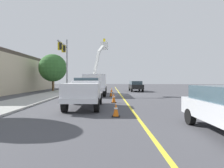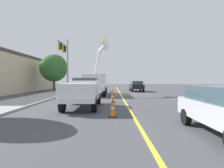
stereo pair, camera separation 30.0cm
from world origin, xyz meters
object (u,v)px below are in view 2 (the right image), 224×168
(service_pickup_truck, at_px, (83,91))
(traffic_cone_mid_rear, at_px, (111,93))
(traffic_signal_mast, at_px, (65,57))
(traffic_cone_mid_front, at_px, (113,98))
(passing_minivan, at_px, (136,85))
(traffic_cone_trailing, at_px, (112,90))
(utility_bucket_truck, at_px, (96,82))
(traffic_cone_leading, at_px, (113,110))

(service_pickup_truck, xyz_separation_m, traffic_cone_mid_rear, (8.89, -0.89, -0.74))
(traffic_cone_mid_rear, relative_size, traffic_signal_mast, 0.10)
(service_pickup_truck, bearing_deg, traffic_cone_mid_rear, -5.72)
(traffic_cone_mid_front, relative_size, traffic_signal_mast, 0.10)
(passing_minivan, height_order, traffic_cone_trailing, passing_minivan)
(traffic_cone_mid_front, bearing_deg, traffic_cone_mid_rear, 8.13)
(utility_bucket_truck, xyz_separation_m, traffic_cone_mid_rear, (-2.41, -2.15, -1.23))
(utility_bucket_truck, distance_m, passing_minivan, 9.31)
(traffic_cone_mid_front, height_order, traffic_cone_mid_rear, traffic_cone_mid_front)
(service_pickup_truck, bearing_deg, traffic_cone_leading, -141.44)
(passing_minivan, distance_m, traffic_cone_leading, 22.08)
(traffic_cone_leading, bearing_deg, passing_minivan, -3.93)
(traffic_cone_mid_front, xyz_separation_m, traffic_signal_mast, (10.82, 7.98, 4.77))
(passing_minivan, distance_m, traffic_cone_trailing, 4.87)
(service_pickup_truck, height_order, traffic_cone_leading, service_pickup_truck)
(service_pickup_truck, relative_size, traffic_cone_mid_front, 7.22)
(traffic_cone_leading, bearing_deg, traffic_signal_mast, 27.07)
(utility_bucket_truck, distance_m, traffic_cone_trailing, 4.97)
(passing_minivan, xyz_separation_m, traffic_signal_mast, (-5.12, 10.15, 4.19))
(traffic_cone_mid_front, xyz_separation_m, traffic_cone_mid_rear, (5.80, 0.83, -0.02))
(service_pickup_truck, height_order, traffic_cone_trailing, service_pickup_truck)
(passing_minivan, relative_size, traffic_signal_mast, 0.63)
(service_pickup_truck, xyz_separation_m, traffic_signal_mast, (13.91, 6.25, 4.04))
(traffic_cone_trailing, bearing_deg, traffic_cone_mid_rear, -174.57)
(traffic_signal_mast, bearing_deg, utility_bucket_truck, -117.57)
(passing_minivan, bearing_deg, traffic_signal_mast, 116.78)
(utility_bucket_truck, height_order, traffic_cone_leading, utility_bucket_truck)
(utility_bucket_truck, distance_m, traffic_cone_mid_front, 8.82)
(traffic_cone_mid_front, bearing_deg, traffic_cone_trailing, 6.66)
(utility_bucket_truck, height_order, traffic_cone_mid_rear, utility_bucket_truck)
(passing_minivan, bearing_deg, traffic_cone_trailing, 130.70)
(traffic_cone_mid_front, distance_m, traffic_signal_mast, 14.26)
(traffic_cone_trailing, bearing_deg, traffic_cone_mid_front, -173.34)
(passing_minivan, height_order, traffic_signal_mast, traffic_signal_mast)
(utility_bucket_truck, bearing_deg, traffic_cone_mid_rear, -138.26)
(passing_minivan, xyz_separation_m, traffic_cone_mid_front, (-15.94, 2.17, -0.58))
(traffic_signal_mast, bearing_deg, service_pickup_truck, -155.79)
(utility_bucket_truck, bearing_deg, traffic_cone_trailing, -17.94)
(traffic_cone_trailing, bearing_deg, utility_bucket_truck, 162.06)
(traffic_cone_leading, xyz_separation_m, traffic_cone_trailing, (18.86, 2.15, 0.01))
(traffic_cone_mid_rear, bearing_deg, traffic_cone_leading, -172.86)
(traffic_cone_leading, distance_m, traffic_signal_mast, 19.58)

